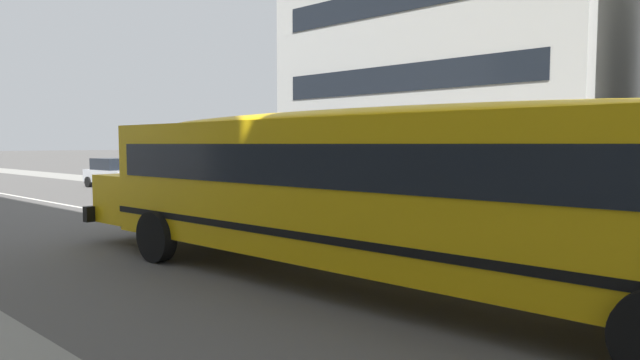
{
  "coord_description": "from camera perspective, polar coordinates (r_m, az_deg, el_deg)",
  "views": [
    {
      "loc": [
        3.53,
        -8.82,
        2.43
      ],
      "look_at": [
        -3.35,
        -0.85,
        1.69
      ],
      "focal_mm": 28.82,
      "sensor_mm": 36.0,
      "label": 1
    }
  ],
  "objects": [
    {
      "name": "ground_plane",
      "position": [
        9.81,
        18.68,
        -10.56
      ],
      "size": [
        400.0,
        400.0,
        0.0
      ],
      "primitive_type": "plane",
      "color": "#54514F"
    },
    {
      "name": "sidewalk_far",
      "position": [
        17.19,
        28.57,
        -4.6
      ],
      "size": [
        120.0,
        3.0,
        0.01
      ],
      "primitive_type": "cube",
      "color": "gray",
      "rests_on": "ground_plane"
    },
    {
      "name": "lane_centreline",
      "position": [
        9.81,
        18.68,
        -10.54
      ],
      "size": [
        110.0,
        0.16,
        0.01
      ],
      "primitive_type": "cube",
      "color": "silver",
      "rests_on": "ground_plane"
    },
    {
      "name": "school_bus",
      "position": [
        8.9,
        4.14,
        -0.08
      ],
      "size": [
        13.59,
        3.23,
        3.03
      ],
      "rotation": [
        0.0,
        0.0,
        3.16
      ],
      "color": "yellow",
      "rests_on": "ground_plane"
    },
    {
      "name": "parked_car_silver_under_tree",
      "position": [
        30.97,
        -21.93,
        0.78
      ],
      "size": [
        3.92,
        1.93,
        1.64
      ],
      "rotation": [
        0.0,
        0.0,
        0.01
      ],
      "color": "#B7BABF",
      "rests_on": "ground_plane"
    },
    {
      "name": "box_truck",
      "position": [
        21.21,
        -8.15,
        1.56
      ],
      "size": [
        6.05,
        2.49,
        2.82
      ],
      "rotation": [
        0.0,
        0.0,
        0.01
      ],
      "color": "navy",
      "rests_on": "ground_plane"
    }
  ]
}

